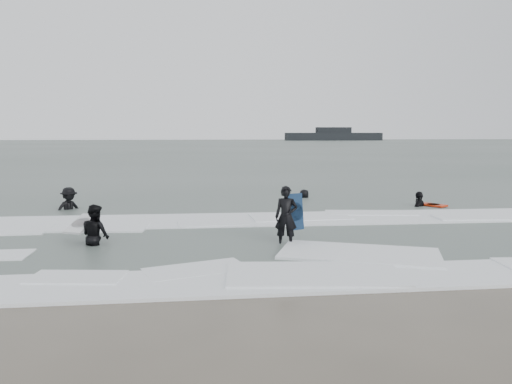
{
  "coord_description": "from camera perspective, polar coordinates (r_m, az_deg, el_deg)",
  "views": [
    {
      "loc": [
        -1.53,
        -10.03,
        2.95
      ],
      "look_at": [
        0.0,
        5.0,
        1.1
      ],
      "focal_mm": 35.0,
      "sensor_mm": 36.0,
      "label": 1
    }
  ],
  "objects": [
    {
      "name": "ground",
      "position": [
        10.56,
        2.78,
        -9.24
      ],
      "size": [
        320.0,
        320.0,
        0.0
      ],
      "primitive_type": "plane",
      "color": "brown",
      "rests_on": "ground"
    },
    {
      "name": "sea",
      "position": [
        90.08,
        -4.85,
        5.11
      ],
      "size": [
        320.0,
        320.0,
        0.0
      ],
      "primitive_type": "plane",
      "color": "#47544C",
      "rests_on": "ground"
    },
    {
      "name": "surfer_centre",
      "position": [
        12.93,
        3.44,
        -6.22
      ],
      "size": [
        0.65,
        0.51,
        1.58
      ],
      "primitive_type": "imported",
      "rotation": [
        0.0,
        0.0,
        -0.25
      ],
      "color": "black",
      "rests_on": "ground"
    },
    {
      "name": "surfer_wading",
      "position": [
        13.57,
        -17.81,
        -5.92
      ],
      "size": [
        1.01,
        1.0,
        1.65
      ],
      "primitive_type": "imported",
      "rotation": [
        0.0,
        0.0,
        2.37
      ],
      "color": "black",
      "rests_on": "ground"
    },
    {
      "name": "surfer_breaker",
      "position": [
        19.76,
        -20.55,
        -2.05
      ],
      "size": [
        1.28,
        1.2,
        1.74
      ],
      "primitive_type": "imported",
      "rotation": [
        0.0,
        0.0,
        0.67
      ],
      "color": "black",
      "rests_on": "ground"
    },
    {
      "name": "surfer_right_near",
      "position": [
        20.42,
        18.14,
        -1.67
      ],
      "size": [
        1.05,
        1.04,
        1.78
      ],
      "primitive_type": "imported",
      "rotation": [
        0.0,
        0.0,
        -2.37
      ],
      "color": "black",
      "rests_on": "ground"
    },
    {
      "name": "surfer_right_far",
      "position": [
        21.97,
        5.53,
        -0.77
      ],
      "size": [
        0.86,
        0.66,
        1.56
      ],
      "primitive_type": "imported",
      "rotation": [
        0.0,
        0.0,
        -2.9
      ],
      "color": "black",
      "rests_on": "ground"
    },
    {
      "name": "surf_foam",
      "position": [
        14.11,
        0.54,
        -4.91
      ],
      "size": [
        30.03,
        9.06,
        0.09
      ],
      "color": "white",
      "rests_on": "ground"
    },
    {
      "name": "bodyboards",
      "position": [
        15.18,
        4.21,
        -2.33
      ],
      "size": [
        12.87,
        6.3,
        1.25
      ],
      "color": "#0D2340",
      "rests_on": "ground"
    },
    {
      "name": "vessel_horizon",
      "position": [
        159.62,
        8.83,
        6.38
      ],
      "size": [
        30.17,
        5.39,
        4.09
      ],
      "color": "black",
      "rests_on": "ground"
    }
  ]
}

